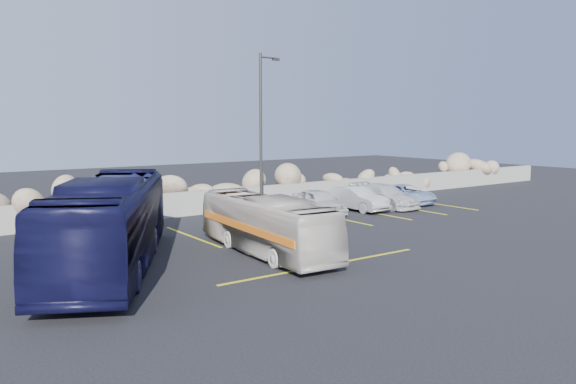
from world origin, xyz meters
TOP-DOWN VIEW (x-y plane):
  - ground at (0.00, 0.00)m, footprint 90.00×90.00m
  - seawall at (0.00, 12.00)m, footprint 60.00×0.40m
  - riprap_pile at (0.00, 13.20)m, footprint 54.00×2.80m
  - parking_lines at (4.64, 5.57)m, footprint 18.16×9.36m
  - lamppost at (2.56, 9.50)m, footprint 1.14×0.18m
  - vintage_bus at (-1.63, 2.77)m, footprint 2.32×7.60m
  - tour_coach at (-6.82, 3.89)m, footprint 7.06×10.48m
  - car_a at (5.38, 8.55)m, footprint 1.86×3.85m
  - car_b at (7.83, 8.29)m, footprint 1.37×3.82m
  - car_c at (9.78, 8.21)m, footprint 1.77×4.36m
  - car_d at (11.96, 8.64)m, footprint 1.87×3.90m

SIDE VIEW (x-z plane):
  - ground at x=0.00m, z-range 0.00..0.00m
  - parking_lines at x=4.64m, z-range 0.00..0.01m
  - car_d at x=11.96m, z-range 0.00..1.07m
  - seawall at x=0.00m, z-range 0.00..1.20m
  - car_b at x=7.83m, z-range 0.00..1.25m
  - car_c at x=9.78m, z-range 0.00..1.27m
  - car_a at x=5.38m, z-range 0.00..1.27m
  - vintage_bus at x=-1.63m, z-range 0.00..2.09m
  - riprap_pile at x=0.00m, z-range 0.00..2.60m
  - tour_coach at x=-6.82m, z-range 0.00..2.93m
  - lamppost at x=2.56m, z-range 0.30..8.30m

